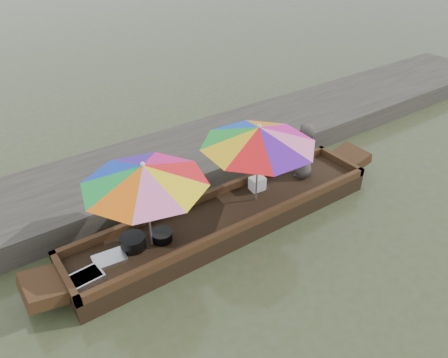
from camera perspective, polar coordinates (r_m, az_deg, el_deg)
water at (r=8.07m, az=0.41°, el=-6.28°), size 80.00×80.00×0.00m
dock at (r=9.48m, az=-7.33°, el=1.84°), size 22.00×2.20×0.50m
boat_hull at (r=7.96m, az=0.42°, el=-5.31°), size 5.95×1.20×0.35m
cooking_pot at (r=7.21m, az=-11.82°, el=-8.08°), size 0.41×0.41×0.22m
tray_crayfish at (r=6.88m, az=-17.64°, el=-12.23°), size 0.52×0.38×0.09m
tray_scallop at (r=7.11m, az=-14.72°, el=-10.04°), size 0.53×0.39×0.06m
charcoal_grill at (r=7.28m, az=-8.10°, el=-7.41°), size 0.34×0.34×0.16m
supply_bag at (r=8.39m, az=4.37°, el=-0.61°), size 0.30×0.24×0.26m
vendor at (r=8.72m, az=10.53°, el=3.70°), size 0.67×0.59×1.15m
umbrella_bow at (r=6.80m, az=-9.95°, el=-3.46°), size 2.21×2.21×1.55m
umbrella_stern at (r=7.76m, az=4.39°, el=1.96°), size 2.63×2.63×1.55m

